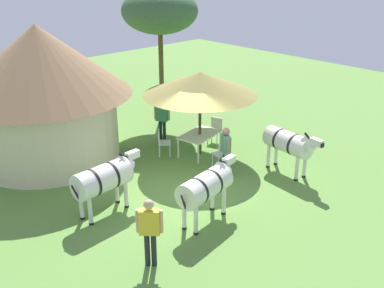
# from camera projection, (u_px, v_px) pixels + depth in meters

# --- Properties ---
(ground_plane) EXTENTS (36.00, 36.00, 0.00)m
(ground_plane) POSITION_uv_depth(u_px,v_px,m) (187.00, 185.00, 13.79)
(ground_plane) COLOR #5D8A3C
(thatched_hut) EXTENTS (5.79, 5.79, 4.50)m
(thatched_hut) POSITION_uv_depth(u_px,v_px,m) (42.00, 87.00, 14.64)
(thatched_hut) COLOR beige
(thatched_hut) RESTS_ON ground_plane
(shade_umbrella) EXTENTS (3.82, 3.82, 2.92)m
(shade_umbrella) POSITION_uv_depth(u_px,v_px,m) (200.00, 83.00, 14.94)
(shade_umbrella) COLOR #3F3B1D
(shade_umbrella) RESTS_ON ground_plane
(patio_dining_table) EXTENTS (1.71, 1.25, 0.74)m
(patio_dining_table) POSITION_uv_depth(u_px,v_px,m) (200.00, 136.00, 15.67)
(patio_dining_table) COLOR silver
(patio_dining_table) RESTS_ON ground_plane
(patio_chair_near_lawn) EXTENTS (0.54, 0.55, 0.90)m
(patio_chair_near_lawn) POSITION_uv_depth(u_px,v_px,m) (215.00, 128.00, 16.79)
(patio_chair_near_lawn) COLOR silver
(patio_chair_near_lawn) RESTS_ON ground_plane
(patio_chair_east_end) EXTENTS (0.60, 0.61, 0.90)m
(patio_chair_east_end) POSITION_uv_depth(u_px,v_px,m) (162.00, 141.00, 15.65)
(patio_chair_east_end) COLOR white
(patio_chair_east_end) RESTS_ON ground_plane
(patio_chair_west_end) EXTENTS (0.51, 0.49, 0.90)m
(patio_chair_west_end) POSITION_uv_depth(u_px,v_px,m) (222.00, 153.00, 14.71)
(patio_chair_west_end) COLOR silver
(patio_chair_west_end) RESTS_ON ground_plane
(guest_beside_umbrella) EXTENTS (0.42, 0.51, 1.66)m
(guest_beside_umbrella) POSITION_uv_depth(u_px,v_px,m) (162.00, 116.00, 16.57)
(guest_beside_umbrella) COLOR black
(guest_beside_umbrella) RESTS_ON ground_plane
(guest_behind_table) EXTENTS (0.39, 0.52, 1.62)m
(guest_behind_table) POSITION_uv_depth(u_px,v_px,m) (226.00, 148.00, 13.93)
(guest_behind_table) COLOR #212329
(guest_behind_table) RESTS_ON ground_plane
(standing_watcher) EXTENTS (0.47, 0.47, 1.67)m
(standing_watcher) POSITION_uv_depth(u_px,v_px,m) (150.00, 227.00, 9.86)
(standing_watcher) COLOR black
(standing_watcher) RESTS_ON ground_plane
(zebra_nearest_camera) EXTENTS (2.24, 0.82, 1.55)m
(zebra_nearest_camera) POSITION_uv_depth(u_px,v_px,m) (104.00, 178.00, 11.94)
(zebra_nearest_camera) COLOR silver
(zebra_nearest_camera) RESTS_ON ground_plane
(zebra_by_umbrella) EXTENTS (2.27, 0.90, 1.55)m
(zebra_by_umbrella) POSITION_uv_depth(u_px,v_px,m) (206.00, 186.00, 11.57)
(zebra_by_umbrella) COLOR silver
(zebra_by_umbrella) RESTS_ON ground_plane
(zebra_toward_hut) EXTENTS (0.82, 2.25, 1.56)m
(zebra_toward_hut) POSITION_uv_depth(u_px,v_px,m) (289.00, 143.00, 14.16)
(zebra_toward_hut) COLOR silver
(zebra_toward_hut) RESTS_ON ground_plane
(acacia_tree_left_background) EXTENTS (3.05, 3.05, 5.30)m
(acacia_tree_left_background) POSITION_uv_depth(u_px,v_px,m) (160.00, 11.00, 17.99)
(acacia_tree_left_background) COLOR #493D1D
(acacia_tree_left_background) RESTS_ON ground_plane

